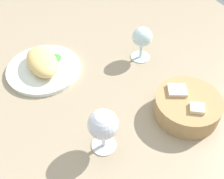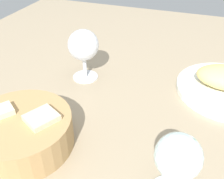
{
  "view_description": "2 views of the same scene",
  "coord_description": "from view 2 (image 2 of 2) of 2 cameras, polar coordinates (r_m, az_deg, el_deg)",
  "views": [
    {
      "loc": [
        55.83,
        -24.01,
        63.1
      ],
      "look_at": [
        7.26,
        0.47,
        5.85
      ],
      "focal_mm": 44.53,
      "sensor_mm": 36.0,
      "label": 1
    },
    {
      "loc": [
        -6.88,
        44.97,
        36.57
      ],
      "look_at": [
        8.89,
        0.81,
        4.26
      ],
      "focal_mm": 42.04,
      "sensor_mm": 36.0,
      "label": 2
    }
  ],
  "objects": [
    {
      "name": "wine_glass_far",
      "position": [
        0.39,
        14.07,
        -14.66
      ],
      "size": [
        6.75,
        6.75,
        12.04
      ],
      "color": "silver",
      "rests_on": "ground_plane"
    },
    {
      "name": "ground_plane",
      "position": [
        0.59,
        8.46,
        -5.44
      ],
      "size": [
        140.0,
        140.0,
        2.0
      ],
      "primitive_type": "cube",
      "color": "tan"
    },
    {
      "name": "bread_basket",
      "position": [
        0.51,
        -18.88,
        -8.65
      ],
      "size": [
        18.61,
        18.61,
        7.19
      ],
      "color": "tan",
      "rests_on": "ground_plane"
    },
    {
      "name": "wine_glass_near",
      "position": [
        0.65,
        -6.22,
        9.18
      ],
      "size": [
        7.69,
        7.69,
        13.1
      ],
      "color": "silver",
      "rests_on": "ground_plane"
    }
  ]
}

